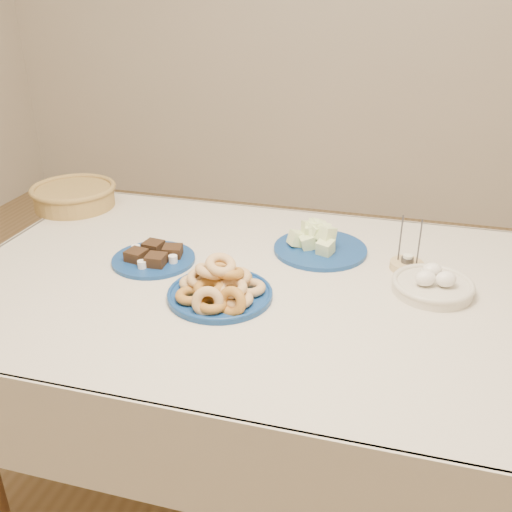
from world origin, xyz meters
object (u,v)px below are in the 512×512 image
(dining_table, at_px, (261,313))
(egg_bowl, at_px, (433,285))
(wicker_basket, at_px, (74,195))
(candle_holder, at_px, (407,264))
(brownie_plate, at_px, (154,257))
(melon_plate, at_px, (318,241))
(donut_platter, at_px, (220,288))

(dining_table, xyz_separation_m, egg_bowl, (0.46, 0.06, 0.13))
(dining_table, xyz_separation_m, wicker_basket, (-0.81, 0.37, 0.15))
(wicker_basket, xyz_separation_m, candle_holder, (1.19, -0.19, -0.03))
(dining_table, distance_m, candle_holder, 0.44)
(egg_bowl, bearing_deg, candle_holder, 120.31)
(wicker_basket, height_order, egg_bowl, wicker_basket)
(brownie_plate, bearing_deg, dining_table, -5.45)
(melon_plate, height_order, egg_bowl, melon_plate)
(melon_plate, xyz_separation_m, egg_bowl, (0.34, -0.17, -0.01))
(dining_table, xyz_separation_m, candle_holder, (0.39, 0.18, 0.12))
(donut_platter, bearing_deg, egg_bowl, 18.82)
(dining_table, bearing_deg, candle_holder, 25.01)
(candle_holder, bearing_deg, egg_bowl, -59.69)
(donut_platter, xyz_separation_m, wicker_basket, (-0.73, 0.50, 0.01))
(brownie_plate, xyz_separation_m, egg_bowl, (0.79, 0.03, 0.01))
(dining_table, relative_size, donut_platter, 5.40)
(donut_platter, height_order, brownie_plate, donut_platter)
(wicker_basket, height_order, candle_holder, candle_holder)
(donut_platter, distance_m, candle_holder, 0.56)
(dining_table, bearing_deg, wicker_basket, 155.14)
(candle_holder, distance_m, egg_bowl, 0.14)
(dining_table, height_order, melon_plate, melon_plate)
(donut_platter, xyz_separation_m, egg_bowl, (0.54, 0.18, -0.01))
(dining_table, relative_size, melon_plate, 5.33)
(melon_plate, height_order, brownie_plate, melon_plate)
(melon_plate, bearing_deg, donut_platter, -118.80)
(melon_plate, distance_m, brownie_plate, 0.50)
(dining_table, relative_size, candle_holder, 10.64)
(wicker_basket, distance_m, egg_bowl, 1.30)
(candle_holder, relative_size, egg_bowl, 0.57)
(brownie_plate, bearing_deg, wicker_basket, 144.02)
(melon_plate, xyz_separation_m, candle_holder, (0.27, -0.05, -0.02))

